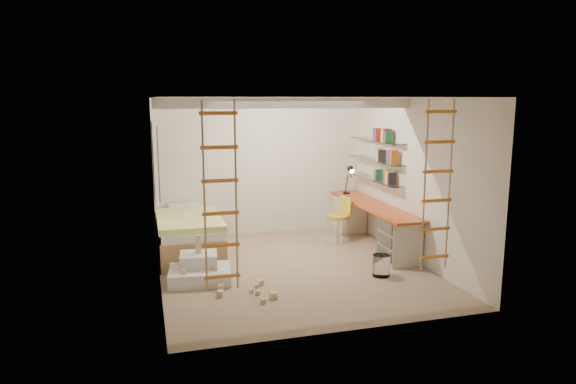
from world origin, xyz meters
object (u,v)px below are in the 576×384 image
object	(u,v)px
bed	(189,235)
play_platform	(200,271)
swivel_chair	(339,226)
desk	(372,223)

from	to	relation	value
bed	play_platform	world-z (taller)	bed
bed	swivel_chair	bearing A→B (deg)	-0.24
play_platform	desk	bearing A→B (deg)	17.79
bed	play_platform	xyz separation A→B (m)	(0.03, -1.38, -0.18)
desk	bed	bearing A→B (deg)	173.51
desk	play_platform	xyz separation A→B (m)	(-3.17, -1.02, -0.25)
desk	play_platform	distance (m)	3.34
desk	swivel_chair	bearing A→B (deg)	144.96
desk	swivel_chair	xyz separation A→B (m)	(-0.50, 0.35, -0.10)
play_platform	bed	bearing A→B (deg)	91.25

